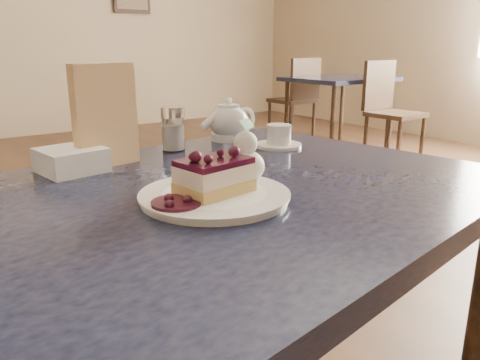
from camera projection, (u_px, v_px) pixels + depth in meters
main_table at (197, 234)px, 0.82m from camera, size 1.24×0.92×0.71m
dessert_plate at (215, 196)px, 0.76m from camera, size 0.24×0.24×0.01m
cheesecake_slice at (214, 176)px, 0.75m from camera, size 0.12×0.10×0.06m
whipped_cream at (246, 166)px, 0.81m from camera, size 0.07×0.07×0.06m
berry_sauce at (176, 203)px, 0.70m from camera, size 0.08×0.08×0.01m
tea_set at (239, 126)px, 1.22m from camera, size 0.21×0.25×0.10m
menu_card at (105, 116)px, 0.96m from camera, size 0.14×0.05×0.21m
sugar_shaker at (173, 128)px, 1.11m from camera, size 0.06×0.06×0.10m
napkin_stack at (71, 160)px, 0.93m from camera, size 0.13×0.13×0.05m
bg_table_far_right at (336, 143)px, 4.46m from camera, size 0.91×1.65×1.10m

